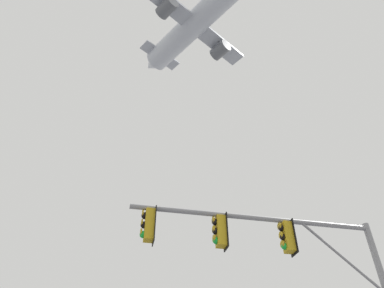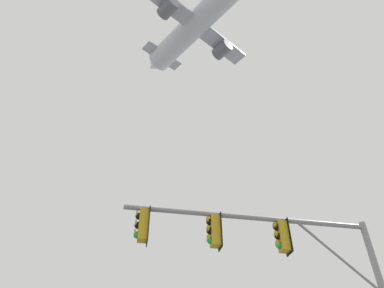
% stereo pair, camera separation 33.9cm
% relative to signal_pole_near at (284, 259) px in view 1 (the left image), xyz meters
% --- Properties ---
extents(signal_pole_near, '(7.44, 1.41, 6.18)m').
position_rel_signal_pole_near_xyz_m(signal_pole_near, '(0.00, 0.00, 0.00)').
color(signal_pole_near, gray).
rests_on(signal_pole_near, ground).
extents(airplane, '(18.50, 21.04, 6.81)m').
position_rel_signal_pole_near_xyz_m(airplane, '(-0.93, 21.21, 43.83)').
color(airplane, '#B7BCC6').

